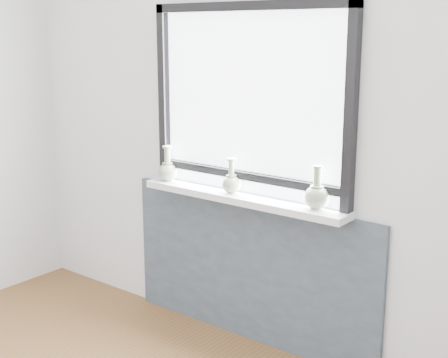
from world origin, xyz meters
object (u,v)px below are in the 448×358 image
Objects in this scene: vase_a at (168,170)px; vase_b at (231,182)px; vase_c at (317,195)px; windowsill at (242,198)px.

vase_a is 1.08× the size of vase_b.
vase_b is at bearing 0.17° from vase_a.
vase_a is at bearing -179.83° from vase_b.
vase_b is 0.88× the size of vase_c.
vase_b is (-0.07, -0.00, 0.08)m from windowsill.
windowsill is 6.58× the size of vase_b.
windowsill is 5.80× the size of vase_c.
vase_b is (0.49, 0.00, -0.01)m from vase_a.
vase_a is (-0.56, -0.01, 0.09)m from windowsill.
vase_c is at bearing 1.29° from vase_b.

